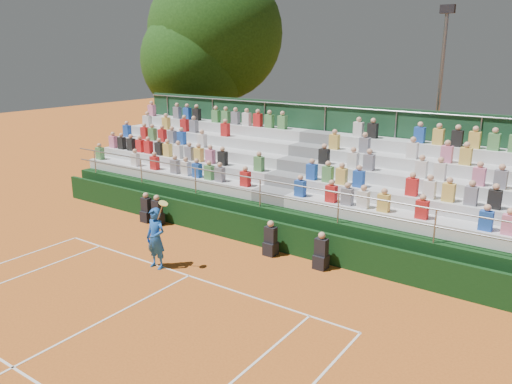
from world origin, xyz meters
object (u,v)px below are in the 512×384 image
Objects in this scene: tennis_player at (156,238)px; tree_east at (215,34)px; tree_west at (196,61)px; floodlight_mast at (440,89)px.

tree_east is (-8.76, 13.70, 6.51)m from tennis_player.
tree_west is at bearing -109.51° from tree_east.
tennis_player is at bearing -57.42° from tree_east.
floodlight_mast is (13.26, -0.69, -2.61)m from tree_east.
floodlight_mast reaches higher than tennis_player.
tree_west is at bearing 126.55° from tennis_player.
tree_east reaches higher than tree_west.
tennis_player is 14.31m from floodlight_mast.
floodlight_mast is at bearing -2.97° from tree_east.
tree_west is 2.04m from tree_east.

